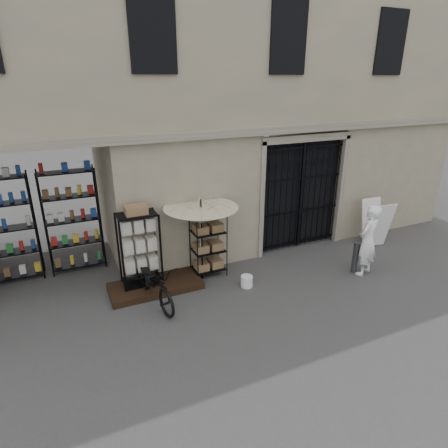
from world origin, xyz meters
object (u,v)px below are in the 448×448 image
display_cabinet (140,253)px  market_umbrella (201,211)px  steel_bollard (355,257)px  easel_sign (376,223)px  wire_rack (208,243)px  shopkeeper (363,273)px  white_bucket (247,281)px  bicycle (155,302)px

display_cabinet → market_umbrella: market_umbrella is taller
steel_bollard → easel_sign: size_ratio=0.61×
wire_rack → shopkeeper: (3.39, -1.51, -0.81)m
wire_rack → easel_sign: size_ratio=1.30×
white_bucket → steel_bollard: (2.68, -0.47, 0.26)m
bicycle → easel_sign: (6.32, 0.31, 0.66)m
market_umbrella → shopkeeper: (3.61, -1.35, -1.68)m
display_cabinet → bicycle: (0.10, -0.67, -0.88)m
bicycle → easel_sign: 6.36m
white_bucket → easel_sign: size_ratio=0.21×
white_bucket → shopkeeper: (2.83, -0.61, -0.13)m
display_cabinet → steel_bollard: bearing=-24.8°
market_umbrella → bicycle: bearing=-157.5°
shopkeeper → market_umbrella: bearing=-42.5°
market_umbrella → wire_rack: bearing=35.6°
market_umbrella → white_bucket: market_umbrella is taller
wire_rack → market_umbrella: 0.91m
white_bucket → easel_sign: bearing=6.9°
wire_rack → bicycle: wire_rack is taller
shopkeeper → bicycle: bearing=-31.5°
market_umbrella → bicycle: market_umbrella is taller
bicycle → easel_sign: size_ratio=1.40×
display_cabinet → easel_sign: display_cabinet is taller
display_cabinet → wire_rack: display_cabinet is taller
bicycle → steel_bollard: (4.73, -0.68, 0.38)m
white_bucket → shopkeeper: size_ratio=0.15×
display_cabinet → steel_bollard: 5.04m
bicycle → shopkeeper: 4.95m
display_cabinet → easel_sign: bearing=-12.5°
white_bucket → bicycle: (-2.05, 0.21, -0.13)m
shopkeeper → easel_sign: 1.94m
market_umbrella → bicycle: 2.17m
display_cabinet → market_umbrella: size_ratio=0.75×
display_cabinet → steel_bollard: (4.83, -1.35, -0.49)m
wire_rack → easel_sign: bearing=0.5°
shopkeeper → display_cabinet: bearing=-38.7°
display_cabinet → wire_rack: size_ratio=1.06×
white_bucket → wire_rack: bearing=122.1°
display_cabinet → white_bucket: 2.44m
bicycle → wire_rack: bearing=13.6°
display_cabinet → market_umbrella: (1.37, -0.15, 0.80)m
white_bucket → easel_sign: (4.27, 0.52, 0.53)m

